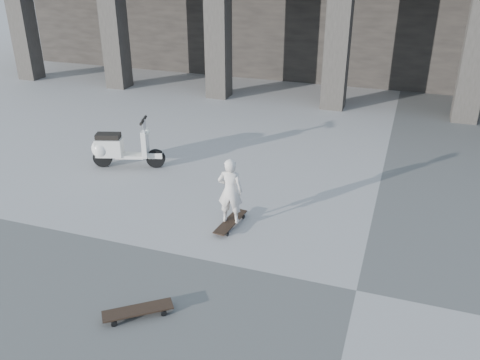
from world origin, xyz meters
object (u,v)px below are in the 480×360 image
(child, at_px, (230,191))
(scooter, at_px, (116,148))
(skateboard_spare, at_px, (138,311))
(longboard, at_px, (231,222))

(child, height_order, scooter, child)
(skateboard_spare, height_order, child, child)
(longboard, height_order, scooter, scooter)
(skateboard_spare, relative_size, child, 0.75)
(longboard, xyz_separation_m, scooter, (-3.19, 1.57, 0.36))
(longboard, height_order, skateboard_spare, skateboard_spare)
(child, bearing_deg, skateboard_spare, 75.45)
(child, bearing_deg, longboard, -33.35)
(longboard, xyz_separation_m, skateboard_spare, (-0.35, -2.58, 0.01))
(skateboard_spare, bearing_deg, child, 45.04)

